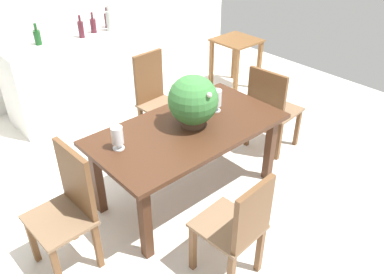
{
  "coord_description": "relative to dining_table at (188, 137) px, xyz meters",
  "views": [
    {
      "loc": [
        -1.92,
        -2.38,
        2.5
      ],
      "look_at": [
        0.06,
        -0.17,
        0.6
      ],
      "focal_mm": 36.87,
      "sensor_mm": 36.0,
      "label": 1
    }
  ],
  "objects": [
    {
      "name": "chair_near_left",
      "position": [
        -0.38,
        -0.95,
        -0.13
      ],
      "size": [
        0.44,
        0.47,
        0.93
      ],
      "rotation": [
        0.0,
        0.0,
        3.21
      ],
      "color": "brown",
      "rests_on": "ground"
    },
    {
      "name": "side_table",
      "position": [
        2.05,
        1.32,
        -0.1
      ],
      "size": [
        0.56,
        0.56,
        0.72
      ],
      "color": "brown",
      "rests_on": "ground"
    },
    {
      "name": "dining_table",
      "position": [
        0.0,
        0.0,
        0.0
      ],
      "size": [
        1.7,
        0.91,
        0.74
      ],
      "color": "#422616",
      "rests_on": "ground"
    },
    {
      "name": "wine_bottle_green",
      "position": [
        -0.33,
        2.18,
        0.43
      ],
      "size": [
        0.08,
        0.08,
        0.24
      ],
      "color": "#194C1E",
      "rests_on": "kitchen_counter"
    },
    {
      "name": "chair_foot_end",
      "position": [
        1.15,
        -0.01,
        -0.1
      ],
      "size": [
        0.5,
        0.52,
        0.96
      ],
      "rotation": [
        0.0,
        0.0,
        1.66
      ],
      "color": "brown",
      "rests_on": "ground"
    },
    {
      "name": "kitchen_counter",
      "position": [
        0.05,
        2.19,
        -0.15
      ],
      "size": [
        1.65,
        0.64,
        0.98
      ],
      "primitive_type": "cube",
      "color": "silver",
      "rests_on": "ground"
    },
    {
      "name": "flower_centerpiece",
      "position": [
        0.05,
        -0.0,
        0.33
      ],
      "size": [
        0.43,
        0.44,
        0.46
      ],
      "color": "#4C3828",
      "rests_on": "dining_table"
    },
    {
      "name": "wine_bottle_dark",
      "position": [
        0.6,
        2.21,
        0.44
      ],
      "size": [
        0.07,
        0.07,
        0.25
      ],
      "color": "#511E28",
      "rests_on": "kitchen_counter"
    },
    {
      "name": "crystal_vase_center_near",
      "position": [
        -0.63,
        0.12,
        0.21
      ],
      "size": [
        0.09,
        0.09,
        0.2
      ],
      "color": "silver",
      "rests_on": "dining_table"
    },
    {
      "name": "wine_glass",
      "position": [
        0.34,
        0.17,
        0.2
      ],
      "size": [
        0.07,
        0.07,
        0.15
      ],
      "color": "silver",
      "rests_on": "dining_table"
    },
    {
      "name": "wine_bottle_amber",
      "position": [
        0.16,
        2.07,
        0.44
      ],
      "size": [
        0.07,
        0.07,
        0.26
      ],
      "color": "#511E28",
      "rests_on": "kitchen_counter"
    },
    {
      "name": "chair_head_end",
      "position": [
        -1.16,
        0.0,
        -0.09
      ],
      "size": [
        0.42,
        0.48,
        0.99
      ],
      "rotation": [
        0.0,
        0.0,
        -1.54
      ],
      "color": "brown",
      "rests_on": "ground"
    },
    {
      "name": "back_wall",
      "position": [
        0.0,
        2.79,
        0.66
      ],
      "size": [
        6.4,
        0.1,
        2.6
      ],
      "primitive_type": "cube",
      "color": "white",
      "rests_on": "ground"
    },
    {
      "name": "crystal_vase_left",
      "position": [
        0.38,
        0.05,
        0.22
      ],
      "size": [
        0.1,
        0.1,
        0.21
      ],
      "color": "silver",
      "rests_on": "dining_table"
    },
    {
      "name": "ground_plane",
      "position": [
        0.0,
        0.19,
        -0.64
      ],
      "size": [
        7.04,
        7.04,
        0.0
      ],
      "primitive_type": "plane",
      "color": "silver"
    },
    {
      "name": "wine_bottle_clear",
      "position": [
        0.36,
        2.14,
        0.43
      ],
      "size": [
        0.07,
        0.07,
        0.24
      ],
      "color": "#511E28",
      "rests_on": "kitchen_counter"
    },
    {
      "name": "wine_bottle_tall",
      "position": [
        0.55,
        2.07,
        0.47
      ],
      "size": [
        0.08,
        0.08,
        0.31
      ],
      "color": "#B2BFB7",
      "rests_on": "kitchen_counter"
    },
    {
      "name": "chair_far_right",
      "position": [
        0.38,
        0.96,
        -0.09
      ],
      "size": [
        0.43,
        0.49,
        1.02
      ],
      "rotation": [
        0.0,
        0.0,
        0.06
      ],
      "color": "brown",
      "rests_on": "ground"
    }
  ]
}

